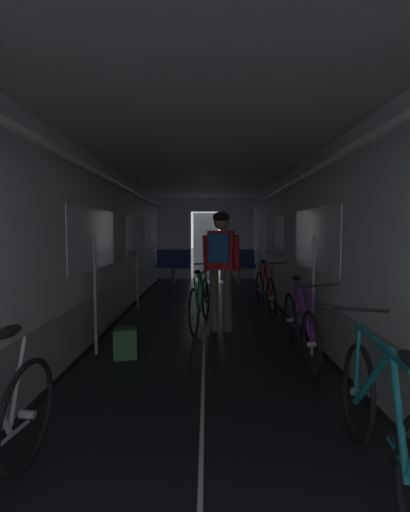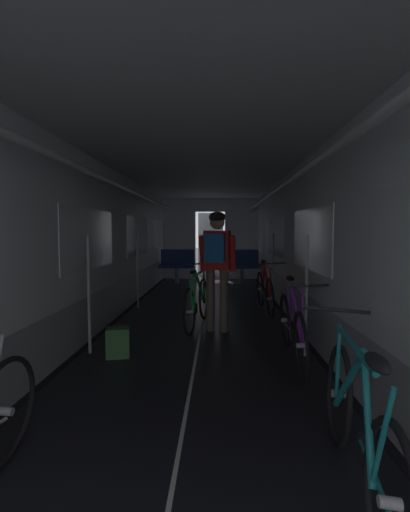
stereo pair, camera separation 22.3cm
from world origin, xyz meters
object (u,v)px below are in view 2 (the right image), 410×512
Objects in this scene: bench_seat_far_right at (241,263)px; bicycle_teal at (358,427)px; bench_seat_far_left at (177,263)px; backpack_on_floor at (118,342)px; bicycle_purple at (292,327)px; person_cyclist_aisle at (217,258)px; bicycle_red at (265,291)px; bicycle_green_in_aisle at (197,302)px.

bicycle_teal is at bearing -89.15° from bench_seat_far_right.
bench_seat_far_left is 2.89× the size of backpack_on_floor.
bicycle_purple is 2.00m from backpack_on_floor.
bicycle_teal is at bearing -91.78° from bicycle_purple.
bench_seat_far_right is 5.04m from person_cyclist_aisle.
backpack_on_floor is (0.00, -6.09, -0.40)m from bench_seat_far_left.
person_cyclist_aisle reaches higher than bicycle_teal.
bench_seat_far_right is at bearing 90.85° from bicycle_teal.
bench_seat_far_left and bench_seat_far_right have the same top height.
bench_seat_far_left is 0.58× the size of bicycle_red.
backpack_on_floor is (-1.92, 2.14, -0.21)m from bicycle_teal.
person_cyclist_aisle is (-0.86, -1.35, 0.69)m from bicycle_red.
bench_seat_far_left is 4.14m from bicycle_red.
backpack_on_floor is (-1.80, -6.09, -0.40)m from bench_seat_far_right.
backpack_on_floor is at bearing 131.88° from bicycle_teal.
bicycle_purple is (1.99, -6.13, -0.18)m from bench_seat_far_left.
bench_seat_far_left reaches higher than bicycle_purple.
bench_seat_far_left is at bearing 102.87° from person_cyclist_aisle.
bench_seat_far_left is 4.79m from bicycle_green_in_aisle.
bicycle_red is at bearing -86.86° from bench_seat_far_right.
bicycle_teal is 4.96× the size of backpack_on_floor.
bicycle_red reaches higher than backpack_on_floor.
bench_seat_far_left reaches higher than bicycle_green_in_aisle.
bench_seat_far_right reaches higher than bicycle_red.
person_cyclist_aisle is (1.14, -4.97, 0.50)m from bench_seat_far_left.
backpack_on_floor is at bearing -121.18° from bicycle_green_in_aisle.
bicycle_purple is 4.98× the size of backpack_on_floor.
bicycle_green_in_aisle is at bearing -79.91° from bench_seat_far_left.
person_cyclist_aisle is 1.03× the size of bicycle_green_in_aisle.
person_cyclist_aisle reaches higher than bench_seat_far_right.
bicycle_purple is at bearing -72.05° from bench_seat_far_left.
bench_seat_far_right is (1.80, 0.00, 0.00)m from bench_seat_far_left.
bench_seat_far_right is at bearing 78.46° from bicycle_green_in_aisle.
bicycle_teal is at bearing -90.96° from bicycle_red.
person_cyclist_aisle is at bearing -97.60° from bench_seat_far_right.
person_cyclist_aisle reaches higher than bench_seat_far_left.
person_cyclist_aisle reaches higher than bicycle_purple.
bench_seat_far_right is 6.36m from backpack_on_floor.
bicycle_purple is at bearing -88.25° from bench_seat_far_right.
person_cyclist_aisle reaches higher than bicycle_green_in_aisle.
bench_seat_far_right reaches higher than bicycle_teal.
bench_seat_far_left is 6.10m from backpack_on_floor.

